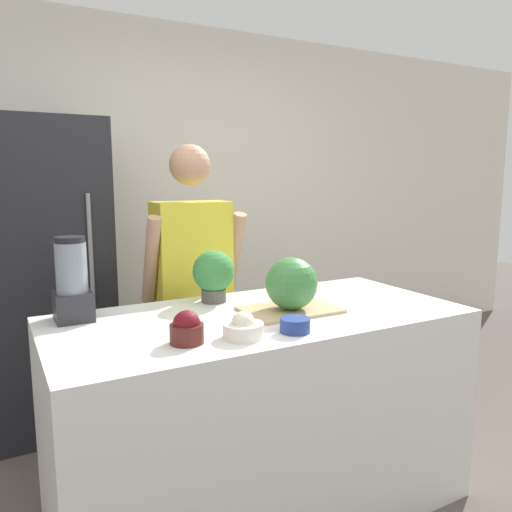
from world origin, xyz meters
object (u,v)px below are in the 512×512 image
bowl_cherries (187,329)px  potted_plant (214,274)px  refrigerator (44,276)px  bowl_small_blue (295,325)px  watermelon (291,284)px  bowl_cream (243,328)px  blender (72,283)px  person (193,295)px

bowl_cherries → potted_plant: (0.33, 0.51, 0.08)m
potted_plant → refrigerator: bearing=122.1°
refrigerator → bowl_small_blue: bearing=-65.6°
watermelon → bowl_small_blue: size_ratio=1.96×
bowl_cream → bowl_small_blue: (0.21, -0.03, -0.01)m
blender → person: bearing=30.0°
bowl_cherries → blender: size_ratio=0.35×
watermelon → bowl_small_blue: 0.31m
person → watermelon: person is taller
person → blender: size_ratio=4.76×
watermelon → blender: (-0.87, 0.32, 0.03)m
watermelon → bowl_cherries: watermelon is taller
person → blender: bearing=-150.0°
blender → refrigerator: bearing=90.9°
blender → potted_plant: 0.64m
refrigerator → bowl_cream: (0.53, -1.60, 0.04)m
refrigerator → potted_plant: bearing=-57.9°
person → potted_plant: person is taller
bowl_small_blue → blender: bearing=141.7°
watermelon → blender: 0.92m
bowl_cherries → bowl_small_blue: bearing=-10.4°
refrigerator → potted_plant: (0.66, -1.04, 0.13)m
person → potted_plant: 0.42m
bowl_small_blue → person: bearing=92.9°
refrigerator → bowl_cherries: (0.33, -1.55, 0.05)m
refrigerator → blender: bearing=-89.1°
refrigerator → bowl_small_blue: size_ratio=15.57×
refrigerator → watermelon: (0.88, -1.38, 0.13)m
watermelon → potted_plant: (-0.23, 0.33, 0.01)m
bowl_cherries → potted_plant: potted_plant is taller
blender → potted_plant: size_ratio=1.42×
person → bowl_small_blue: (0.05, -0.96, 0.08)m
refrigerator → bowl_cherries: 1.59m
refrigerator → potted_plant: size_ratio=7.37×
refrigerator → blender: (0.02, -1.06, 0.16)m
watermelon → bowl_small_blue: bearing=-119.5°
watermelon → person: bearing=105.0°
bowl_small_blue → blender: (-0.72, 0.57, 0.13)m
blender → bowl_small_blue: bearing=-38.3°
bowl_cherries → blender: blender is taller
bowl_cherries → bowl_cream: 0.21m
person → bowl_small_blue: person is taller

